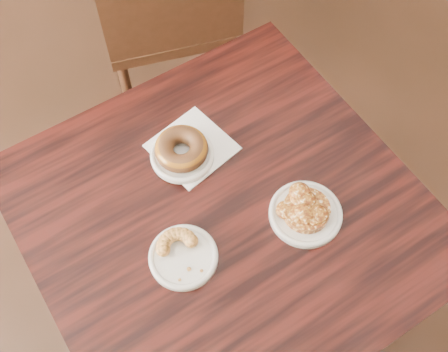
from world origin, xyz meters
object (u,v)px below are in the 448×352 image
object	(u,v)px
chair_far	(164,7)
cruller_fragment	(183,254)
apple_fritter	(307,209)
cafe_table	(225,272)
glazed_donut	(181,149)

from	to	relation	value
chair_far	cruller_fragment	size ratio (longest dim) A/B	8.99
cruller_fragment	apple_fritter	bearing A→B (deg)	1.95
cafe_table	glazed_donut	xyz separation A→B (m)	(-0.05, 0.16, 0.41)
glazed_donut	cafe_table	bearing A→B (deg)	-73.93
glazed_donut	cruller_fragment	xyz separation A→B (m)	(-0.07, -0.23, -0.01)
chair_far	cruller_fragment	world-z (taller)	chair_far
cafe_table	cruller_fragment	world-z (taller)	cruller_fragment
cafe_table	cruller_fragment	bearing A→B (deg)	-161.18
glazed_donut	apple_fritter	size ratio (longest dim) A/B	0.86
chair_far	apple_fritter	distance (m)	1.06
glazed_donut	apple_fritter	distance (m)	0.30
cafe_table	apple_fritter	distance (m)	0.44
glazed_donut	apple_fritter	bearing A→B (deg)	-47.40
chair_far	apple_fritter	bearing A→B (deg)	96.29
cafe_table	chair_far	world-z (taller)	chair_far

